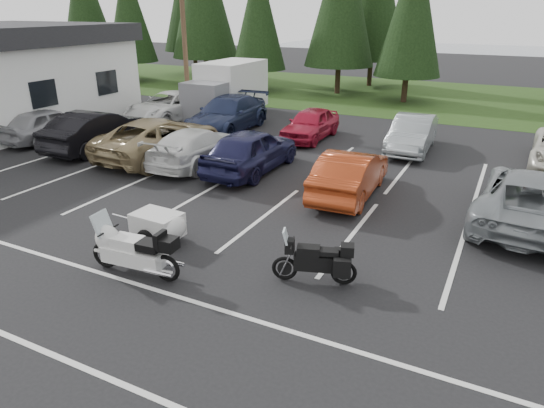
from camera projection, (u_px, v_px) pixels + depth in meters
The scene contains 24 objects.
ground at pixel (230, 227), 13.51m from camera, with size 120.00×120.00×0.00m, color black.
grass_strip at pixel (411, 96), 33.37m from camera, with size 80.00×16.00×0.01m, color #223711.
lake_water at pixel (500, 59), 57.37m from camera, with size 70.00×50.00×0.02m, color slate.
utility_pole at pixel (184, 27), 25.83m from camera, with size 1.60×0.26×9.00m.
box_truck at pixel (223, 90), 26.64m from camera, with size 2.40×5.60×2.90m, color silver, non-canonical shape.
stall_markings at pixel (263, 203), 15.17m from camera, with size 32.00×16.00×0.01m, color silver.
conifer_0 at pixel (84, 0), 41.43m from camera, with size 4.58×4.58×10.66m.
conifer_1 at pixel (129, 11), 38.17m from camera, with size 3.96×3.96×9.22m.
conifer_3 at pixel (258, 14), 33.60m from camera, with size 3.87×3.87×9.02m.
conifer_5 at pixel (413, 8), 29.27m from camera, with size 4.14×4.14×9.63m.
car_near_0 at pixel (49, 124), 22.08m from camera, with size 1.78×4.42×1.51m, color #99999D.
car_near_1 at pixel (97, 130), 20.64m from camera, with size 1.76×5.06×1.67m, color black.
car_near_2 at pixel (160, 138), 19.56m from camera, with size 2.67×5.80×1.61m, color olive.
car_near_3 at pixel (197, 147), 18.70m from camera, with size 1.98×4.86×1.41m, color silver.
car_near_4 at pixel (251, 150), 17.82m from camera, with size 1.93×4.80×1.64m, color #17173A.
car_near_5 at pixel (350, 173), 15.57m from camera, with size 1.56×4.49×1.48m, color #9E3414.
car_near_6 at pixel (531, 198), 13.48m from camera, with size 2.59×5.62×1.56m, color gray.
car_far_0 at pixel (169, 106), 26.02m from camera, with size 2.49×5.39×1.50m, color white.
car_far_1 at pixel (227, 114), 23.68m from camera, with size 2.33×5.74×1.67m, color #19213F.
car_far_2 at pixel (310, 124), 22.32m from camera, with size 1.67×4.14×1.41m, color maroon.
car_far_3 at pixel (412, 134), 20.46m from camera, with size 1.55×4.46×1.47m, color gray.
touring_motorcycle at pixel (133, 246), 10.88m from camera, with size 2.59×0.80×1.43m, color silver, non-canonical shape.
cargo_trailer at pixel (158, 228), 12.53m from camera, with size 1.78×1.00×0.82m, color silver, non-canonical shape.
adventure_motorcycle at pixel (314, 257), 10.60m from camera, with size 2.08×0.72×1.26m, color black, non-canonical shape.
Camera 1 is at (6.56, -10.44, 5.70)m, focal length 32.00 mm.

